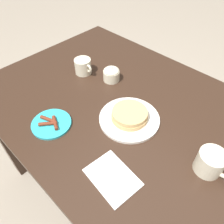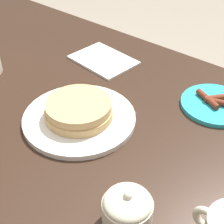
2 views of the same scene
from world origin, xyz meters
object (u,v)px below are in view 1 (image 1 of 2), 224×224
Objects in this scene: creamer_pitcher at (83,66)px; sugar_bowl at (111,74)px; pancake_plate at (129,117)px; side_plate_bacon at (51,123)px; napkin at (112,177)px; coffee_mug at (211,163)px.

sugar_bowl is (0.14, 0.05, -0.00)m from creamer_pitcher.
pancake_plate is 3.09× the size of sugar_bowl.
sugar_bowl is at bearing 20.81° from creamer_pitcher.
pancake_plate is at bearing 48.71° from side_plate_bacon.
napkin is at bearing -31.80° from creamer_pitcher.
side_plate_bacon is 1.34× the size of creamer_pitcher.
creamer_pitcher is 0.59m from napkin.
coffee_mug is (0.53, 0.24, 0.04)m from side_plate_bacon.
pancake_plate is 2.08× the size of creamer_pitcher.
side_plate_bacon is 0.87× the size of napkin.
sugar_bowl is (-0.23, 0.14, 0.02)m from pancake_plate.
side_plate_bacon is at bearing -179.33° from napkin.
coffee_mug is 0.32m from napkin.
pancake_plate reaches higher than napkin.
side_plate_bacon is 0.36m from creamer_pitcher.
coffee_mug is 1.52× the size of sugar_bowl.
creamer_pitcher reaches higher than coffee_mug.
pancake_plate is at bearing 118.94° from napkin.
pancake_plate is 0.27m from sugar_bowl.
coffee_mug is 0.71m from creamer_pitcher.
coffee_mug is 0.66× the size of napkin.
napkin is at bearing 0.67° from side_plate_bacon.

